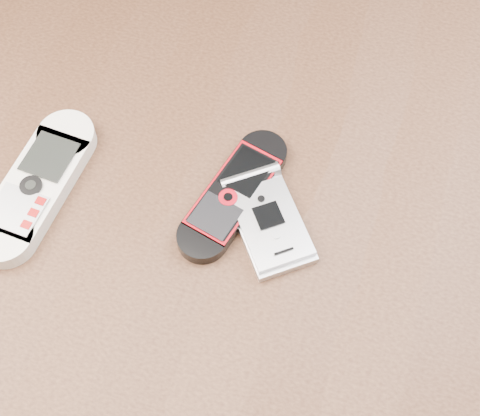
# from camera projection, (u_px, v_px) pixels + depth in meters

# --- Properties ---
(ground) EXTENTS (4.00, 4.00, 0.00)m
(ground) POSITION_uv_depth(u_px,v_px,m) (237.00, 404.00, 1.21)
(ground) COLOR #472B19
(ground) RESTS_ON ground
(table) EXTENTS (1.20, 0.80, 0.75)m
(table) POSITION_uv_depth(u_px,v_px,m) (235.00, 263.00, 0.65)
(table) COLOR black
(table) RESTS_ON ground
(nokia_white) EXTENTS (0.06, 0.16, 0.02)m
(nokia_white) POSITION_uv_depth(u_px,v_px,m) (37.00, 185.00, 0.56)
(nokia_white) COLOR silver
(nokia_white) RESTS_ON table
(nokia_black_red) EXTENTS (0.07, 0.14, 0.01)m
(nokia_black_red) POSITION_uv_depth(u_px,v_px,m) (234.00, 194.00, 0.55)
(nokia_black_red) COLOR black
(nokia_black_red) RESTS_ON table
(motorola_razr) EXTENTS (0.10, 0.11, 0.02)m
(motorola_razr) POSITION_uv_depth(u_px,v_px,m) (269.00, 222.00, 0.54)
(motorola_razr) COLOR silver
(motorola_razr) RESTS_ON table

